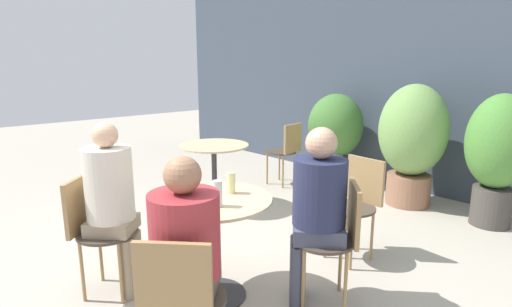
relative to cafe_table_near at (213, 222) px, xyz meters
name	(u,v)px	position (x,y,z in m)	size (l,w,h in m)	color
ground_plane	(190,298)	(-0.10, -0.15, -0.56)	(20.00, 20.00, 0.00)	#B2A899
storefront_wall	(433,74)	(-0.10, 3.42, 0.94)	(10.00, 0.06, 3.00)	#3D4756
cafe_table_near	(213,222)	(0.00, 0.00, 0.00)	(0.81, 0.81, 0.73)	#2D2D33
cafe_table_far	(214,160)	(-1.49, 1.12, -0.01)	(0.79, 0.79, 0.73)	#2D2D33
bistro_chair_0	(94,223)	(-0.62, -0.57, -0.03)	(0.48, 0.48, 0.85)	#42382D
bistro_chair_1	(180,297)	(0.57, -0.62, -0.03)	(0.48, 0.48, 0.85)	#42382D
bistro_chair_2	(338,231)	(0.62, 0.57, -0.03)	(0.48, 0.48, 0.85)	#42382D
bistro_chair_3	(357,198)	(0.31, 1.26, -0.03)	(0.42, 0.43, 0.85)	#42382D
bistro_chair_4	(287,147)	(-1.51, 2.34, -0.03)	(0.43, 0.42, 0.85)	#42382D
seated_person_0	(112,194)	(-0.52, -0.48, 0.18)	(0.41, 0.41, 1.24)	gray
seated_person_1	(186,248)	(0.48, -0.51, 0.15)	(0.45, 0.45, 1.19)	brown
seated_person_2	(317,202)	(0.51, 0.48, 0.17)	(0.45, 0.45, 1.23)	#42475B
beer_glass_0	(231,183)	(0.00, 0.16, 0.25)	(0.06, 0.06, 0.15)	beige
beer_glass_1	(191,184)	(-0.15, -0.07, 0.25)	(0.06, 0.06, 0.16)	silver
beer_glass_2	(218,194)	(0.15, -0.07, 0.26)	(0.06, 0.06, 0.17)	silver
potted_plant_0	(335,133)	(-1.16, 2.94, 0.14)	(0.75, 0.75, 1.23)	slate
potted_plant_1	(412,138)	(-0.02, 2.85, 0.23)	(0.76, 0.76, 1.41)	#93664C
potted_plant_2	(498,150)	(0.86, 2.87, 0.22)	(0.63, 0.63, 1.35)	#47423D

